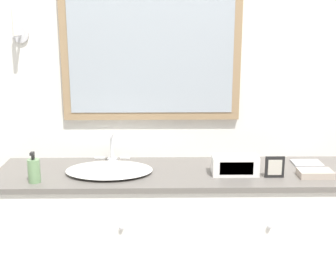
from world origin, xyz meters
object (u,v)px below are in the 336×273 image
object	(u,v)px
appliance_box	(235,165)
sink_basin	(109,169)
picture_frame	(275,167)
soap_bottle	(34,170)

from	to	relation	value
appliance_box	sink_basin	bearing A→B (deg)	176.56
picture_frame	sink_basin	bearing A→B (deg)	174.02
sink_basin	soap_bottle	world-z (taller)	sink_basin
appliance_box	picture_frame	bearing A→B (deg)	-14.33
picture_frame	appliance_box	bearing A→B (deg)	165.67
appliance_box	picture_frame	distance (m)	0.21
sink_basin	picture_frame	xyz separation A→B (m)	(0.89, -0.09, 0.04)
soap_bottle	picture_frame	size ratio (longest dim) A/B	1.42
soap_bottle	picture_frame	world-z (taller)	soap_bottle
soap_bottle	appliance_box	distance (m)	1.07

